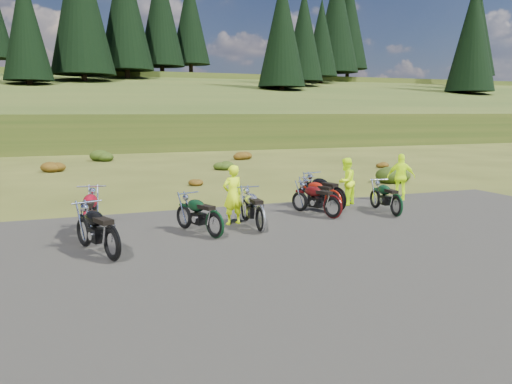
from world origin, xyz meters
name	(u,v)px	position (x,y,z in m)	size (l,w,h in m)	color
ground	(293,233)	(0.00, 0.00, 0.00)	(300.00, 300.00, 0.00)	#3B4316
gravel_pad	(330,253)	(0.00, -2.00, 0.00)	(20.00, 12.00, 0.04)	black
hill_slope	(116,139)	(0.00, 50.00, 0.00)	(300.00, 46.00, 3.00)	#2D4316
hill_plateau	(92,126)	(0.00, 110.00, 0.00)	(300.00, 90.00, 9.17)	#2D4316
conifer_21	(25,24)	(-9.00, 50.00, 12.56)	(5.28, 5.28, 14.00)	black
conifer_22	(80,0)	(-3.00, 56.00, 16.77)	(7.92, 7.92, 20.00)	black
conifer_23	(125,7)	(3.00, 62.00, 17.47)	(7.48, 7.48, 19.00)	black
conifer_24	(161,13)	(9.00, 68.00, 18.16)	(7.04, 7.04, 18.00)	black
conifer_25	(190,19)	(15.00, 74.00, 18.66)	(6.60, 6.60, 17.00)	black
conifer_26	(282,31)	(21.00, 49.00, 13.37)	(6.16, 6.16, 16.00)	black
conifer_27	(304,35)	(27.00, 55.00, 14.06)	(5.72, 5.72, 15.00)	black
conifer_28	(321,38)	(33.00, 61.00, 14.76)	(5.28, 5.28, 14.00)	black
conifer_29	(336,19)	(39.00, 67.00, 18.97)	(7.92, 7.92, 20.00)	black
conifer_30	(349,23)	(45.00, 73.00, 19.66)	(7.48, 7.48, 19.00)	black
conifer_31	(473,36)	(51.00, 48.00, 14.18)	(7.04, 7.04, 18.00)	black
conifer_32	(474,39)	(57.00, 54.00, 14.87)	(6.60, 6.60, 17.00)	black
conifer_33	(475,41)	(63.00, 60.00, 15.56)	(6.16, 6.16, 16.00)	black
conifer_34	(476,43)	(69.00, 66.00, 16.26)	(5.72, 5.72, 15.00)	black
conifer_35	(477,45)	(75.00, 72.00, 16.95)	(5.28, 5.28, 14.00)	black
conifer_36	(478,34)	(81.00, 78.00, 20.16)	(7.92, 7.92, 20.00)	black
shrub_2	(53,165)	(-6.20, 16.60, 0.38)	(1.30, 1.30, 0.77)	#632A0C
shrub_3	(103,154)	(-3.30, 21.90, 0.46)	(1.56, 1.56, 0.92)	#1B340D
shrub_4	(194,180)	(-0.40, 9.20, 0.23)	(0.77, 0.77, 0.45)	#632A0C
shrub_5	(223,164)	(2.50, 14.50, 0.31)	(1.03, 1.03, 0.61)	#1B340D
shrub_6	(242,154)	(5.40, 19.80, 0.38)	(1.30, 1.30, 0.77)	#632A0C
shrub_7	(394,172)	(8.30, 7.10, 0.46)	(1.56, 1.56, 0.92)	#1B340D
shrub_8	(380,164)	(11.20, 12.40, 0.23)	(0.77, 0.77, 0.45)	#632A0C
motorcycle_0	(113,262)	(-4.65, -1.03, 0.00)	(2.17, 0.72, 1.14)	black
motorcycle_1	(88,243)	(-5.08, 0.84, 0.00)	(2.31, 0.77, 1.21)	maroon
motorcycle_2	(215,239)	(-2.11, 0.05, 0.00)	(2.00, 0.67, 1.05)	black
motorcycle_3	(261,233)	(-0.82, 0.23, 0.00)	(2.06, 0.69, 1.08)	#A4A5A9
motorcycle_4	(332,219)	(1.78, 1.08, 0.00)	(1.99, 0.66, 1.04)	#410A0B
motorcycle_5	(337,213)	(2.42, 1.92, 0.00)	(2.20, 0.73, 1.15)	black
motorcycle_6	(333,213)	(2.27, 1.92, 0.00)	(1.97, 0.66, 1.03)	maroon
motorcycle_7	(396,217)	(3.70, 0.66, 0.00)	(1.94, 0.65, 1.02)	black
person_middle	(233,196)	(-1.20, 1.41, 0.83)	(0.61, 0.40, 1.66)	#CDF90D
person_right_a	(346,182)	(3.25, 2.85, 0.80)	(0.77, 0.60, 1.59)	#CDF90D
person_right_b	(401,178)	(5.60, 3.02, 0.82)	(0.96, 0.40, 1.65)	#CDF90D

